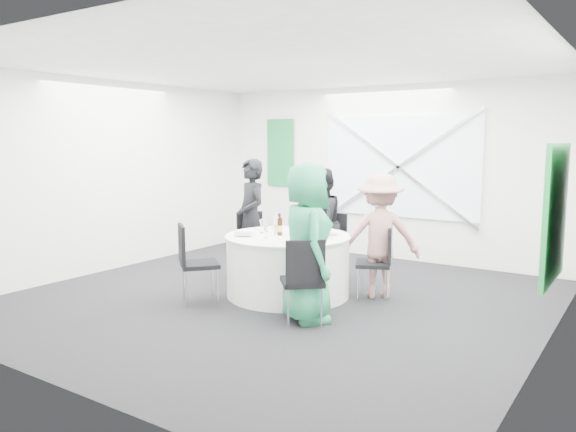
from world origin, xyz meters
The scene contains 46 objects.
floor centered at (0.00, 0.00, 0.00)m, with size 6.00×6.00×0.00m, color black.
ceiling centered at (0.00, 0.00, 2.80)m, with size 6.00×6.00×0.00m, color silver.
wall_back centered at (0.00, 3.00, 1.40)m, with size 6.00×6.00×0.00m, color white.
wall_front centered at (0.00, -3.00, 1.40)m, with size 6.00×6.00×0.00m, color white.
wall_left centered at (-3.00, 0.00, 1.40)m, with size 6.00×6.00×0.00m, color white.
wall_right centered at (3.00, 0.00, 1.40)m, with size 6.00×6.00×0.00m, color white.
window_panel centered at (0.30, 2.96, 1.50)m, with size 2.60×0.03×1.60m, color silver.
window_brace_a centered at (0.30, 2.92, 1.50)m, with size 0.05×0.05×3.16m, color silver.
window_brace_b centered at (0.30, 2.92, 1.50)m, with size 0.05×0.05×3.16m, color silver.
green_banner centered at (-2.00, 2.95, 1.70)m, with size 0.55×0.04×1.20m, color #146434.
green_sign centered at (2.94, 0.60, 1.20)m, with size 0.05×1.20×1.40m, color #178233.
banquet_table centered at (0.00, 0.20, 0.38)m, with size 1.56×1.56×0.76m.
chair_back centered at (-0.02, 1.31, 0.53)m, with size 0.42×0.43×0.90m.
chair_back_left centered at (-1.02, 0.82, 0.53)m, with size 0.56×0.56×0.90m.
chair_back_right centered at (1.02, 0.67, 0.52)m, with size 0.54×0.54×0.89m.
chair_front_right centered at (0.79, -0.70, 0.55)m, with size 0.60×0.60×0.93m.
chair_front_left centered at (-0.75, -0.71, 0.56)m, with size 0.61×0.61×0.95m.
person_man_back_left centered at (-1.01, 0.76, 0.83)m, with size 0.61×0.40×1.67m, color black.
person_man_back centered at (-0.14, 1.24, 0.77)m, with size 0.75×0.41×1.54m, color black.
person_woman_pink centered at (0.98, 0.76, 0.76)m, with size 0.99×0.46×1.53m, color tan.
person_woman_green centered at (0.71, -0.51, 0.85)m, with size 0.83×0.54×1.70m, color #268E5E.
plate_back centered at (0.05, 0.76, 0.77)m, with size 0.28×0.28×0.01m.
plate_back_left centered at (-0.43, 0.52, 0.77)m, with size 0.26×0.26×0.01m.
plate_back_right centered at (0.47, 0.42, 0.78)m, with size 0.28×0.28×0.04m.
plate_front_right centered at (0.36, -0.16, 0.78)m, with size 0.25×0.25×0.04m.
plate_front_left centered at (-0.47, -0.07, 0.77)m, with size 0.25×0.25×0.01m.
napkin centered at (-0.41, -0.17, 0.80)m, with size 0.20×0.13×0.06m, color silver.
beer_bottle_a centered at (-0.14, 0.21, 0.86)m, with size 0.06×0.06×0.26m.
beer_bottle_b centered at (0.01, 0.30, 0.87)m, with size 0.06×0.06×0.28m.
beer_bottle_c centered at (0.08, 0.24, 0.87)m, with size 0.06×0.06×0.27m.
beer_bottle_d centered at (-0.07, 0.13, 0.87)m, with size 0.06×0.06×0.28m.
green_water_bottle centered at (0.16, 0.33, 0.89)m, with size 0.08×0.08×0.32m.
clear_water_bottle centered at (-0.17, 0.20, 0.87)m, with size 0.08×0.08×0.28m.
wine_glass_a centered at (-0.37, 0.26, 0.88)m, with size 0.07×0.07×0.17m.
wine_glass_b centered at (0.40, 0.29, 0.88)m, with size 0.07×0.07×0.17m.
wine_glass_c centered at (-0.11, -0.12, 0.88)m, with size 0.07×0.07×0.17m.
wine_glass_d centered at (-0.37, 0.17, 0.88)m, with size 0.07×0.07×0.17m.
wine_glass_e centered at (-0.02, 0.54, 0.88)m, with size 0.07×0.07×0.17m.
fork_a centered at (0.13, 0.76, 0.76)m, with size 0.01×0.15×0.01m, color silver.
knife_a centered at (-0.23, 0.73, 0.76)m, with size 0.01×0.15×0.01m, color silver.
fork_b centered at (-0.36, 0.65, 0.76)m, with size 0.01×0.15×0.01m, color silver.
knife_b centered at (-0.55, 0.36, 0.76)m, with size 0.01×0.15×0.01m, color silver.
fork_c centered at (0.57, 0.28, 0.76)m, with size 0.01×0.15×0.01m, color silver.
knife_c centered at (0.42, 0.59, 0.76)m, with size 0.01×0.15×0.01m, color silver.
fork_d centered at (0.34, -0.26, 0.76)m, with size 0.01×0.15×0.01m, color silver.
knife_d centered at (0.52, -0.05, 0.76)m, with size 0.01×0.15×0.01m, color silver.
Camera 1 is at (3.79, -5.49, 1.93)m, focal length 35.00 mm.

